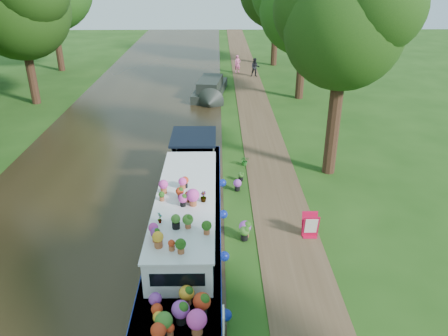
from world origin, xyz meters
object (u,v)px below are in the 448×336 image
plant_boat (187,223)px  pedestrian_pink (237,64)px  second_boat (210,89)px  pedestrian_dark (255,67)px  sandwich_board (310,226)px

plant_boat → pedestrian_pink: size_ratio=9.11×
pedestrian_pink → plant_boat: bearing=-117.9°
second_boat → pedestrian_dark: 6.79m
second_boat → pedestrian_pink: size_ratio=4.46×
plant_boat → second_boat: bearing=88.4°
pedestrian_pink → pedestrian_dark: 2.05m
second_boat → pedestrian_pink: (2.25, 7.23, 0.27)m
pedestrian_dark → plant_boat: bearing=-100.7°
plant_boat → pedestrian_pink: (2.75, 25.46, -0.08)m
plant_boat → sandwich_board: bearing=5.9°
plant_boat → pedestrian_pink: bearing=83.8°
second_boat → pedestrian_pink: pedestrian_pink is taller
pedestrian_dark → second_boat: bearing=-123.4°
sandwich_board → pedestrian_pink: bearing=93.5°
pedestrian_pink → pedestrian_dark: size_ratio=0.98×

